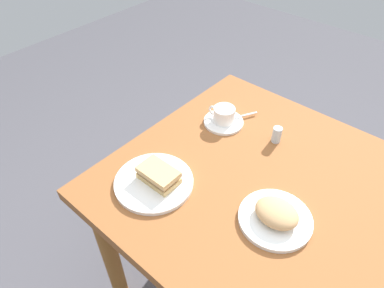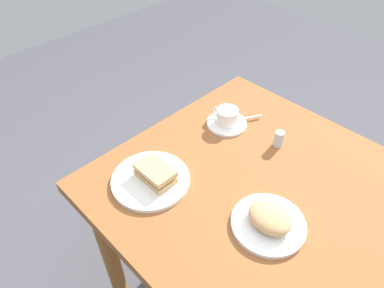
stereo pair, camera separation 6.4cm
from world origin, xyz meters
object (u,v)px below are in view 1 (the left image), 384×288
Objects in this scene: sandwich_plate at (154,182)px; side_plate at (275,219)px; coffee_cup at (224,114)px; salt_shaker at (277,135)px; dining_table at (274,212)px; sandwich_front at (159,175)px; coffee_saucer at (223,122)px; spoon at (242,116)px.

side_plate is (-0.35, -0.13, 0.00)m from sandwich_plate.
coffee_cup reaches higher than salt_shaker.
sandwich_front is (0.30, 0.22, 0.14)m from dining_table.
coffee_saucer is 0.04m from coffee_cup.
sandwich_front reaches higher than coffee_saucer.
sandwich_plate is at bearing 92.98° from coffee_cup.
sandwich_front is 0.37m from coffee_saucer.
coffee_saucer is (0.03, -0.37, -0.03)m from sandwich_front.
coffee_saucer is 0.08m from spoon.
coffee_cup is (0.00, 0.00, 0.04)m from coffee_saucer.
salt_shaker is (-0.18, -0.42, 0.02)m from sandwich_plate.
coffee_cup is at bearing -34.13° from side_plate.
salt_shaker is at bearing -168.78° from coffee_cup.
sandwich_front is 0.37m from coffee_cup.
sandwich_front reaches higher than spoon.
salt_shaker is at bearing -113.37° from sandwich_plate.
coffee_saucer is at bearing -24.47° from dining_table.
sandwich_plate is at bearing 19.69° from side_plate.
sandwich_plate is at bearing 50.91° from sandwich_front.
side_plate is at bearing 136.54° from spoon.
spoon reaches higher than side_plate.
sandwich_plate is 0.45m from spoon.
dining_table is 4.99× the size of side_plate.
salt_shaker is (0.13, -0.19, 0.13)m from dining_table.
sandwich_plate is 4.17× the size of salt_shaker.
coffee_cup is at bearing -85.32° from sandwich_front.
coffee_saucer is at bearing -34.28° from side_plate.
sandwich_plate is at bearing 36.63° from dining_table.
spoon is 1.57× the size of salt_shaker.
spoon is (-0.02, -0.45, 0.01)m from sandwich_plate.
sandwich_front is at bearing 67.20° from salt_shaker.
dining_table is 0.39m from coffee_cup.
dining_table is 0.40m from sandwich_plate.
coffee_saucer is 1.40× the size of coffee_cup.
side_plate is (-0.37, 0.25, -0.03)m from coffee_cup.
coffee_cup is 1.80× the size of salt_shaker.
sandwich_plate is 1.65× the size of coffee_saucer.
sandwich_plate is 1.99× the size of sandwich_front.
spoon reaches higher than sandwich_plate.
dining_table is 8.40× the size of sandwich_front.
dining_table is 0.27m from salt_shaker.
sandwich_plate is at bearing 92.72° from coffee_saucer.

